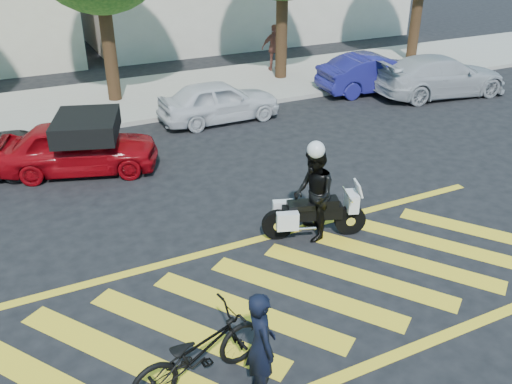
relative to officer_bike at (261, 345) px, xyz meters
name	(u,v)px	position (x,y,z in m)	size (l,w,h in m)	color
ground	(280,300)	(1.16, 1.60, -0.82)	(90.00, 90.00, 0.00)	black
sidewalk	(116,101)	(1.16, 13.60, -0.75)	(60.00, 5.00, 0.15)	#9E998E
crosswalk	(278,301)	(1.12, 1.60, -0.82)	(12.33, 4.00, 0.01)	yellow
officer_bike	(261,345)	(0.00, 0.00, 0.00)	(0.60, 0.39, 1.65)	black
bicycle	(198,352)	(-0.70, 0.53, -0.28)	(0.71, 2.05, 1.08)	black
police_motorcycle	(313,214)	(2.73, 3.15, -0.31)	(2.05, 1.05, 0.94)	black
officer_moto	(314,195)	(2.72, 3.14, 0.14)	(0.93, 0.73, 1.92)	black
red_convertible	(79,147)	(-0.91, 8.40, -0.16)	(1.56, 3.88, 1.32)	#96060E
parked_mid_right	(219,101)	(3.72, 10.37, -0.18)	(1.53, 3.79, 1.29)	silver
parked_right	(375,73)	(10.03, 10.80, -0.14)	(1.46, 4.17, 1.38)	navy
parked_far_right	(440,76)	(11.86, 9.40, -0.11)	(1.99, 4.90, 1.42)	#ABADB3
pedestrian_right	(275,48)	(7.92, 14.63, 0.24)	(1.07, 0.44, 1.82)	brown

